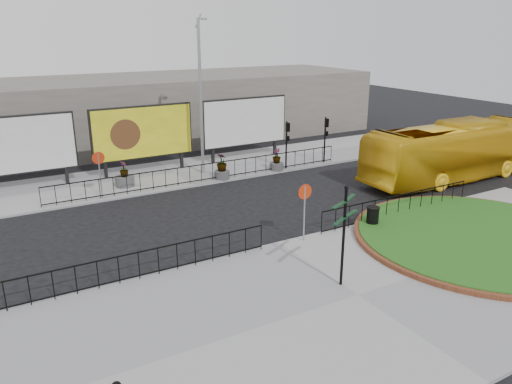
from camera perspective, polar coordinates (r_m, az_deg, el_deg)
ground at (r=20.99m, az=2.55°, el=-6.00°), size 90.00×90.00×0.00m
pavement_near at (r=17.42m, az=11.54°, el=-11.61°), size 30.00×10.00×0.12m
pavement_far at (r=31.15m, az=-9.31°, el=2.11°), size 44.00×6.00×0.12m
brick_edge at (r=23.12m, az=24.14°, el=-4.75°), size 10.40×10.40×0.18m
grass_lawn at (r=23.12m, az=24.15°, el=-4.70°), size 10.00×10.00×0.22m
railing_near_left at (r=18.23m, az=-13.23°, el=-8.14°), size 10.00×0.10×1.10m
railing_near_right at (r=24.41m, az=15.98°, el=-1.46°), size 9.00×0.10×1.10m
railing_far at (r=28.93m, az=-5.61°, el=2.26°), size 18.00×0.10×1.10m
speed_sign_far at (r=26.92m, az=-17.51°, el=3.01°), size 0.64×0.07×2.47m
speed_sign_near at (r=20.49m, az=5.58°, el=-0.92°), size 0.64×0.07×2.47m
billboard_left at (r=29.76m, az=-25.77°, el=4.80°), size 6.20×0.31×4.10m
billboard_mid at (r=30.98m, az=-12.81°, el=6.64°), size 6.20×0.31×4.10m
billboard_right at (r=33.64m, az=-1.28°, el=8.00°), size 6.20×0.31×4.10m
lamp_post at (r=29.82m, az=-6.34°, el=10.88°), size 0.74×0.18×9.23m
signal_pole_a at (r=31.19m, az=3.56°, el=6.20°), size 0.22×0.26×3.00m
signal_pole_b at (r=32.90m, az=7.97°, el=6.70°), size 0.22×0.26×3.00m
building_backdrop at (r=39.95m, az=-14.69°, el=8.92°), size 40.00×10.00×5.00m
fingerpost_sign at (r=16.99m, az=10.04°, el=-3.87°), size 1.62×0.98×3.62m
litter_bin at (r=22.81m, az=13.18°, el=-2.81°), size 0.58×0.58×0.96m
bus at (r=31.52m, az=21.68°, el=4.32°), size 12.27×3.04×3.41m
planter_a at (r=28.96m, az=-14.79°, el=1.55°), size 1.05×1.05×1.42m
planter_b at (r=29.40m, az=-3.92°, el=2.71°), size 0.90×0.90×1.54m
planter_c at (r=31.21m, az=2.36°, el=3.46°), size 0.87×0.87×1.37m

